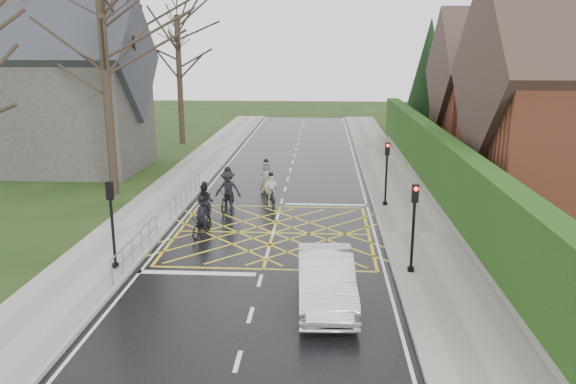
# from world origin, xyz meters

# --- Properties ---
(ground) EXTENTS (120.00, 120.00, 0.00)m
(ground) POSITION_xyz_m (0.00, 0.00, 0.00)
(ground) COLOR black
(ground) RESTS_ON ground
(road) EXTENTS (9.00, 80.00, 0.01)m
(road) POSITION_xyz_m (0.00, 0.00, 0.01)
(road) COLOR black
(road) RESTS_ON ground
(sidewalk_right) EXTENTS (3.00, 80.00, 0.15)m
(sidewalk_right) POSITION_xyz_m (6.00, 0.00, 0.07)
(sidewalk_right) COLOR gray
(sidewalk_right) RESTS_ON ground
(sidewalk_left) EXTENTS (3.00, 80.00, 0.15)m
(sidewalk_left) POSITION_xyz_m (-6.00, 0.00, 0.07)
(sidewalk_left) COLOR gray
(sidewalk_left) RESTS_ON ground
(stone_wall) EXTENTS (0.50, 38.00, 0.70)m
(stone_wall) POSITION_xyz_m (7.75, 6.00, 0.35)
(stone_wall) COLOR slate
(stone_wall) RESTS_ON ground
(hedge) EXTENTS (0.90, 38.00, 2.80)m
(hedge) POSITION_xyz_m (7.75, 6.00, 2.10)
(hedge) COLOR #16330E
(hedge) RESTS_ON stone_wall
(house_far) EXTENTS (9.80, 8.80, 10.30)m
(house_far) POSITION_xyz_m (14.75, 18.00, 4.36)
(house_far) COLOR brown
(house_far) RESTS_ON ground
(conifer) EXTENTS (4.60, 4.60, 10.00)m
(conifer) POSITION_xyz_m (10.75, 26.00, 4.99)
(conifer) COLOR black
(conifer) RESTS_ON ground
(church) EXTENTS (8.80, 7.80, 11.00)m
(church) POSITION_xyz_m (-13.54, 12.00, 4.93)
(church) COLOR #2D2B28
(church) RESTS_ON ground
(tree_near) EXTENTS (9.24, 9.24, 11.44)m
(tree_near) POSITION_xyz_m (-9.00, 6.00, 7.91)
(tree_near) COLOR black
(tree_near) RESTS_ON ground
(tree_mid) EXTENTS (10.08, 10.08, 12.48)m
(tree_mid) POSITION_xyz_m (-10.00, 14.00, 8.63)
(tree_mid) COLOR black
(tree_mid) RESTS_ON ground
(tree_far) EXTENTS (8.40, 8.40, 10.40)m
(tree_far) POSITION_xyz_m (-9.30, 22.00, 7.19)
(tree_far) COLOR black
(tree_far) RESTS_ON ground
(railing_south) EXTENTS (0.05, 5.04, 1.03)m
(railing_south) POSITION_xyz_m (-4.65, -3.50, 0.78)
(railing_south) COLOR slate
(railing_south) RESTS_ON ground
(railing_north) EXTENTS (0.05, 6.04, 1.03)m
(railing_north) POSITION_xyz_m (-4.65, 4.00, 0.79)
(railing_north) COLOR slate
(railing_north) RESTS_ON ground
(traffic_light_ne) EXTENTS (0.24, 0.31, 3.21)m
(traffic_light_ne) POSITION_xyz_m (5.10, 4.20, 1.66)
(traffic_light_ne) COLOR black
(traffic_light_ne) RESTS_ON ground
(traffic_light_se) EXTENTS (0.24, 0.31, 3.21)m
(traffic_light_se) POSITION_xyz_m (5.10, -4.20, 1.66)
(traffic_light_se) COLOR black
(traffic_light_se) RESTS_ON ground
(traffic_light_sw) EXTENTS (0.24, 0.31, 3.21)m
(traffic_light_sw) POSITION_xyz_m (-5.10, -4.50, 1.66)
(traffic_light_sw) COLOR black
(traffic_light_sw) RESTS_ON ground
(cyclist_rear) EXTENTS (0.97, 1.79, 1.65)m
(cyclist_rear) POSITION_xyz_m (-2.90, -0.50, 0.54)
(cyclist_rear) COLOR black
(cyclist_rear) RESTS_ON ground
(cyclist_back) EXTENTS (0.86, 1.83, 1.79)m
(cyclist_back) POSITION_xyz_m (-3.22, 1.62, 0.68)
(cyclist_back) COLOR black
(cyclist_back) RESTS_ON ground
(cyclist_mid) EXTENTS (1.30, 2.22, 2.10)m
(cyclist_mid) POSITION_xyz_m (-2.47, 3.39, 0.77)
(cyclist_mid) COLOR black
(cyclist_mid) RESTS_ON ground
(cyclist_front) EXTENTS (0.99, 1.76, 1.71)m
(cyclist_front) POSITION_xyz_m (-0.47, 4.11, 0.63)
(cyclist_front) COLOR black
(cyclist_front) RESTS_ON ground
(cyclist_lead) EXTENTS (0.98, 1.97, 1.83)m
(cyclist_lead) POSITION_xyz_m (-0.97, 6.78, 0.64)
(cyclist_lead) COLOR gold
(cyclist_lead) RESTS_ON ground
(car) EXTENTS (1.89, 4.81, 1.56)m
(car) POSITION_xyz_m (2.18, -6.54, 0.78)
(car) COLOR silver
(car) RESTS_ON ground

